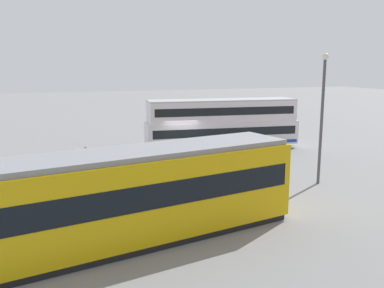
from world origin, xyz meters
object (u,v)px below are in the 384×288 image
at_px(double_decker_bus, 222,123).
at_px(tram_yellow, 117,198).
at_px(info_sign, 86,159).
at_px(pedestrian_crossing, 236,162).
at_px(street_lamp, 322,109).
at_px(pedestrian_near_railing, 134,161).

bearing_deg(double_decker_bus, tram_yellow, 54.59).
xyz_separation_m(tram_yellow, info_sign, (0.33, -7.81, -0.24)).
distance_m(double_decker_bus, info_sign, 13.49).
bearing_deg(pedestrian_crossing, street_lamp, 147.65).
distance_m(double_decker_bus, pedestrian_crossing, 9.10).
height_order(double_decker_bus, pedestrian_crossing, double_decker_bus).
height_order(double_decker_bus, tram_yellow, double_decker_bus).
relative_size(tram_yellow, info_sign, 6.48).
bearing_deg(pedestrian_near_railing, double_decker_bus, -143.07).
height_order(double_decker_bus, pedestrian_near_railing, double_decker_bus).
height_order(info_sign, street_lamp, street_lamp).
height_order(pedestrian_near_railing, pedestrian_crossing, pedestrian_crossing).
height_order(double_decker_bus, info_sign, double_decker_bus).
xyz_separation_m(pedestrian_near_railing, info_sign, (2.87, 1.23, 0.59)).
bearing_deg(double_decker_bus, street_lamp, 95.27).
height_order(pedestrian_near_railing, street_lamp, street_lamp).
bearing_deg(tram_yellow, pedestrian_near_railing, -105.70).
xyz_separation_m(double_decker_bus, street_lamp, (-1.02, 11.05, 2.15)).
xyz_separation_m(tram_yellow, pedestrian_crossing, (-7.98, -6.73, -0.79)).
bearing_deg(info_sign, pedestrian_near_railing, -156.87).
relative_size(double_decker_bus, pedestrian_near_railing, 7.18).
distance_m(pedestrian_near_railing, info_sign, 3.18).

